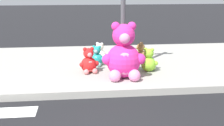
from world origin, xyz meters
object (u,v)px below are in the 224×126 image
plush_yellow (124,55)px  plush_brown (140,54)px  plush_white (99,54)px  plush_teal (97,58)px  plush_pink_large (124,56)px  plush_lime (149,62)px  plush_red (89,63)px

plush_yellow → plush_brown: 0.45m
plush_brown → plush_white: bearing=168.5°
plush_teal → plush_pink_large: bearing=-63.9°
plush_lime → plush_white: (-1.10, 1.08, -0.02)m
plush_teal → plush_brown: 1.19m
plush_red → plush_brown: size_ratio=1.13×
plush_lime → plush_red: 1.42m
plush_lime → plush_red: plush_red is taller
plush_yellow → plush_lime: bearing=-57.8°
plush_lime → plush_red: (-1.42, 0.04, 0.01)m
plush_brown → plush_white: plush_brown is taller
plush_white → plush_lime: bearing=-44.3°
plush_teal → plush_white: size_ratio=1.01×
plush_teal → plush_white: (0.10, 0.43, -0.00)m
plush_pink_large → plush_brown: bearing=63.7°
plush_teal → plush_yellow: size_ratio=0.88×
plush_lime → plush_white: size_ratio=1.12×
plush_pink_large → plush_red: (-0.75, 0.47, -0.25)m
plush_pink_large → plush_yellow: (0.20, 1.18, -0.26)m
plush_lime → plush_brown: plush_lime is taller
plush_red → plush_white: bearing=72.7°
plush_lime → plush_brown: bearing=92.2°
plush_teal → plush_white: 0.44m
plush_yellow → plush_white: (-0.63, 0.33, -0.03)m
plush_red → plush_yellow: size_ratio=1.03×
plush_lime → plush_brown: size_ratio=1.07×
plush_teal → plush_brown: bearing=10.1°
plush_pink_large → plush_lime: plush_pink_large is taller
plush_pink_large → plush_lime: (0.67, 0.44, -0.27)m
plush_red → plush_lime: bearing=-1.5°
plush_teal → plush_yellow: plush_yellow is taller
plush_red → plush_teal: 0.65m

